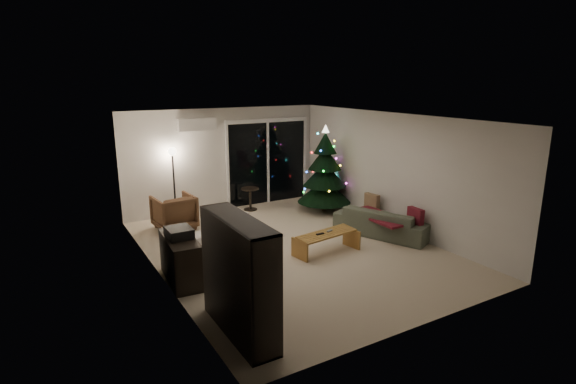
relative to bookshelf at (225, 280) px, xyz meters
name	(u,v)px	position (x,y,z in m)	size (l,w,h in m)	color
room	(275,180)	(2.71, 3.66, 0.25)	(6.50, 7.51, 2.60)	beige
bookshelf	(225,280)	(0.00, 0.00, 0.00)	(0.39, 1.54, 1.54)	black
media_cabinet	(181,259)	(0.00, 1.88, -0.40)	(0.44, 1.18, 0.74)	black
stereo	(179,233)	(0.00, 1.88, 0.05)	(0.37, 0.44, 0.16)	black
armchair	(174,212)	(0.67, 4.48, -0.39)	(0.81, 0.83, 0.76)	#4F3322
ottoman	(232,223)	(1.60, 3.52, -0.53)	(0.53, 0.53, 0.48)	beige
cardboard_box_a	(196,243)	(0.62, 2.96, -0.60)	(0.46, 0.35, 0.33)	silver
cardboard_box_b	(232,226)	(1.64, 3.62, -0.62)	(0.41, 0.31, 0.29)	silver
side_table	(250,199)	(2.72, 4.97, -0.49)	(0.44, 0.44, 0.56)	black
floor_lamp	(174,185)	(0.92, 5.23, 0.03)	(0.26, 0.26, 1.60)	black
sofa	(383,222)	(4.30, 1.89, -0.48)	(1.97, 0.77, 0.57)	#485240
sofa_throw	(379,217)	(4.20, 1.89, -0.35)	(0.61, 1.42, 0.05)	maroon
cushion_a	(372,202)	(4.55, 2.54, -0.25)	(0.11, 0.38, 0.38)	brown
cushion_b	(415,217)	(4.55, 1.24, -0.25)	(0.11, 0.38, 0.38)	maroon
coffee_table	(327,243)	(2.71, 1.66, -0.57)	(1.24, 0.44, 0.39)	#A67032
remote_a	(320,234)	(2.56, 1.66, -0.36)	(0.16, 0.05, 0.02)	black
remote_b	(330,231)	(2.81, 1.71, -0.36)	(0.15, 0.04, 0.02)	slate
christmas_tree	(325,169)	(4.25, 3.95, 0.29)	(1.31, 1.31, 2.12)	black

